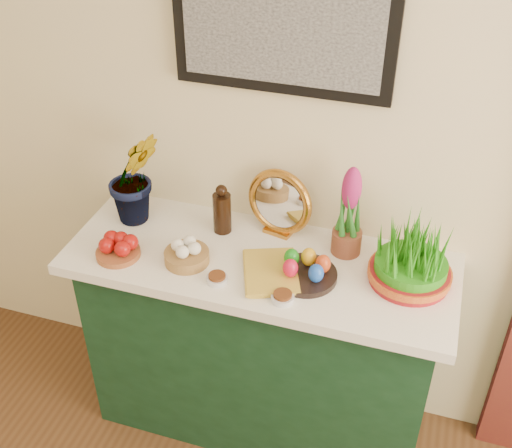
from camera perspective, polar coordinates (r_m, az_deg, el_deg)
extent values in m
cube|color=beige|center=(2.23, 5.06, 9.59)|extent=(4.00, 0.04, 2.70)
cube|color=black|center=(2.11, 2.41, 18.38)|extent=(0.74, 0.03, 0.54)
cube|color=#A5A5A5|center=(2.09, 2.26, 18.25)|extent=(0.66, 0.01, 0.46)
cube|color=#143922|center=(2.61, 0.34, -10.97)|extent=(1.30, 0.45, 0.85)
cube|color=white|center=(2.31, 0.38, -3.35)|extent=(1.40, 0.55, 0.04)
imported|color=#2A7827|center=(2.41, -10.88, 5.36)|extent=(0.32, 0.32, 0.49)
cylinder|color=brown|center=(2.35, -12.15, -2.56)|extent=(0.20, 0.20, 0.02)
cylinder|color=olive|center=(2.28, -6.17, -2.91)|extent=(0.20, 0.20, 0.04)
cylinder|color=black|center=(2.39, -3.03, 0.97)|extent=(0.07, 0.07, 0.16)
sphere|color=black|center=(2.33, -3.10, 3.00)|extent=(0.04, 0.04, 0.04)
cube|color=#B3782B|center=(2.41, 1.95, -0.65)|extent=(0.11, 0.07, 0.02)
torus|color=#B3782B|center=(2.35, 2.11, 1.96)|extent=(0.27, 0.11, 0.26)
cylinder|color=silver|center=(2.35, 2.08, 1.90)|extent=(0.20, 0.07, 0.20)
imported|color=gold|center=(2.21, -1.08, -4.33)|extent=(0.24, 0.29, 0.03)
cylinder|color=silver|center=(2.19, -3.48, -4.92)|extent=(0.07, 0.07, 0.02)
cylinder|color=#592D14|center=(2.18, -3.49, -4.63)|extent=(0.06, 0.06, 0.01)
cylinder|color=silver|center=(2.12, 2.38, -6.59)|extent=(0.08, 0.08, 0.02)
cylinder|color=#592D14|center=(2.11, 2.39, -6.28)|extent=(0.06, 0.06, 0.01)
cylinder|color=black|center=(2.21, 4.38, -4.54)|extent=(0.27, 0.27, 0.02)
ellipsoid|color=red|center=(2.16, 3.08, -3.93)|extent=(0.05, 0.05, 0.07)
ellipsoid|color=blue|center=(2.15, 5.36, -4.38)|extent=(0.05, 0.05, 0.07)
ellipsoid|color=gold|center=(2.22, 4.71, -2.93)|extent=(0.05, 0.05, 0.07)
ellipsoid|color=#1B8618|center=(2.21, 3.18, -3.01)|extent=(0.05, 0.05, 0.07)
ellipsoid|color=#CE4218|center=(2.19, 5.98, -3.55)|extent=(0.05, 0.05, 0.07)
cylinder|color=brown|center=(2.32, 8.03, -1.55)|extent=(0.11, 0.11, 0.09)
ellipsoid|color=#AE2265|center=(2.20, 8.51, 3.14)|extent=(0.07, 0.07, 0.17)
cylinder|color=maroon|center=(2.24, 13.45, -4.44)|extent=(0.27, 0.27, 0.05)
cylinder|color=#A61019|center=(2.24, 13.49, -4.24)|extent=(0.28, 0.28, 0.03)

